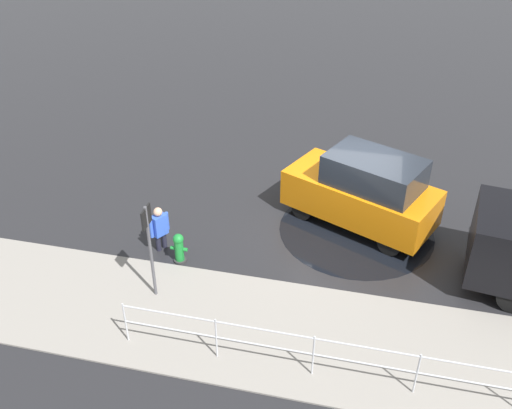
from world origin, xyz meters
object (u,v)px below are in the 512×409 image
(moving_hatchback, at_px, (364,191))
(pedestrian, at_px, (159,226))
(sign_post, at_px, (149,239))
(fire_hydrant, at_px, (179,248))

(moving_hatchback, xyz_separation_m, pedestrian, (4.78, 2.25, -0.34))
(sign_post, bearing_deg, fire_hydrant, -95.41)
(fire_hydrant, height_order, pedestrian, pedestrian)
(pedestrian, xyz_separation_m, sign_post, (-0.50, 1.66, 0.90))
(pedestrian, distance_m, sign_post, 1.95)
(moving_hatchback, distance_m, pedestrian, 5.30)
(pedestrian, bearing_deg, moving_hatchback, -154.83)
(fire_hydrant, distance_m, sign_post, 1.74)
(moving_hatchback, relative_size, pedestrian, 3.49)
(moving_hatchback, distance_m, sign_post, 5.83)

